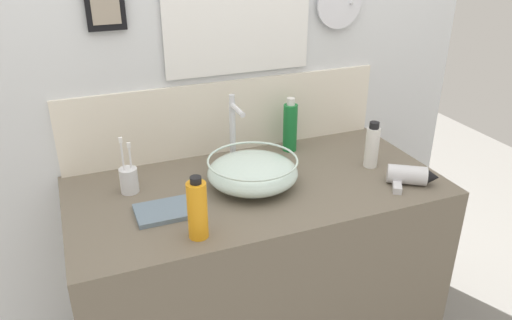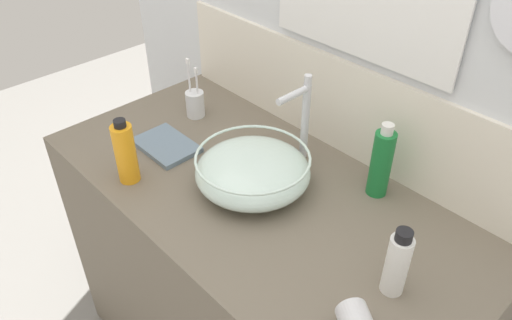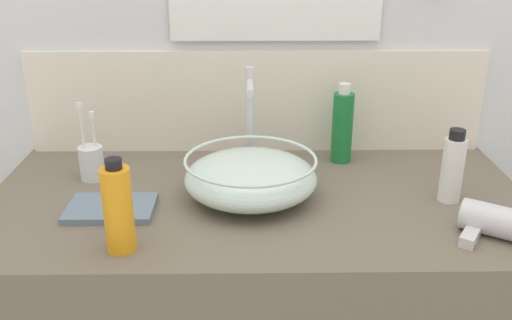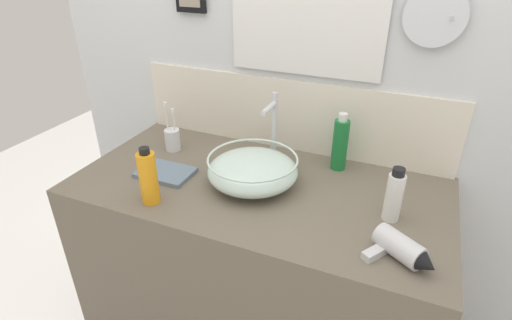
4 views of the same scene
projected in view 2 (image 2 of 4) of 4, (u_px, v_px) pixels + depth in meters
vanity_counter at (257, 294)px, 1.70m from camera, size 1.34×0.66×0.94m
back_panel at (349, 52)px, 1.43m from camera, size 2.17×0.10×2.49m
glass_bowl_sink at (253, 170)px, 1.40m from camera, size 0.32×0.32×0.11m
faucet at (303, 113)px, 1.44m from camera, size 0.02×0.13×0.28m
toothbrush_cup at (195, 103)px, 1.71m from camera, size 0.06×0.06×0.21m
spray_bottle at (125, 153)px, 1.40m from camera, size 0.06×0.06×0.20m
shampoo_bottle at (381, 163)px, 1.35m from camera, size 0.06×0.06×0.23m
lotion_bottle at (397, 263)px, 1.08m from camera, size 0.05×0.05×0.18m
hand_towel at (166, 145)px, 1.58m from camera, size 0.20×0.14×0.02m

